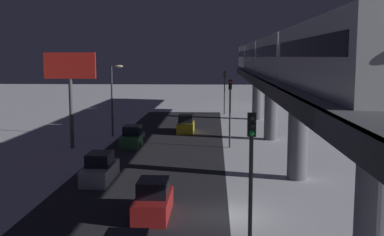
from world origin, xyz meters
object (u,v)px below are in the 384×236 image
at_px(sedan_silver, 100,169).
at_px(traffic_light_near, 251,170).
at_px(sedan_green, 132,138).
at_px(sedan_red_2, 153,201).
at_px(subway_train, 269,56).
at_px(sedan_yellow, 186,125).
at_px(traffic_light_mid, 230,103).
at_px(traffic_light_far, 225,86).
at_px(commercial_billboard, 70,75).

height_order(sedan_silver, traffic_light_near, traffic_light_near).
relative_size(sedan_green, sedan_red_2, 1.01).
height_order(subway_train, sedan_yellow, subway_train).
relative_size(sedan_green, traffic_light_mid, 0.66).
relative_size(sedan_silver, traffic_light_near, 0.71).
bearing_deg(subway_train, sedan_silver, 56.05).
distance_m(sedan_silver, traffic_light_near, 16.79).
xyz_separation_m(sedan_red_2, traffic_light_near, (-4.70, 6.65, 3.40)).
bearing_deg(sedan_green, traffic_light_far, -110.12).
distance_m(sedan_green, traffic_light_far, 27.25).
xyz_separation_m(subway_train, traffic_light_mid, (4.37, 7.96, -4.43)).
xyz_separation_m(subway_train, commercial_billboard, (19.15, 8.73, -1.80)).
bearing_deg(commercial_billboard, sedan_red_2, 118.59).
bearing_deg(traffic_light_mid, sedan_silver, 53.01).
bearing_deg(sedan_yellow, subway_train, -6.74).
height_order(sedan_silver, sedan_red_2, same).
bearing_deg(traffic_light_near, sedan_silver, -55.56).
bearing_deg(sedan_red_2, sedan_green, 103.09).
distance_m(sedan_red_2, commercial_billboard, 21.90).
bearing_deg(subway_train, traffic_light_far, -76.30).
relative_size(sedan_silver, traffic_light_far, 0.71).
relative_size(sedan_yellow, traffic_light_near, 0.67).
xyz_separation_m(sedan_green, commercial_billboard, (5.47, 1.29, 6.04)).
xyz_separation_m(sedan_green, sedan_silver, (0.00, 12.87, 0.01)).
bearing_deg(traffic_light_mid, sedan_red_2, 76.28).
bearing_deg(traffic_light_far, traffic_light_near, 90.00).
bearing_deg(sedan_yellow, traffic_light_mid, -62.52).
relative_size(traffic_light_mid, traffic_light_far, 1.00).
bearing_deg(traffic_light_far, subway_train, 103.70).
bearing_deg(subway_train, sedan_green, 28.56).
bearing_deg(commercial_billboard, traffic_light_far, -118.98).
bearing_deg(sedan_silver, subway_train, -123.95).
bearing_deg(sedan_silver, sedan_green, -90.00).
bearing_deg(traffic_light_mid, sedan_yellow, -62.52).
distance_m(traffic_light_mid, commercial_billboard, 15.03).
height_order(traffic_light_mid, commercial_billboard, commercial_billboard).
distance_m(sedan_red_2, traffic_light_far, 45.54).
bearing_deg(commercial_billboard, traffic_light_mid, -177.03).
relative_size(traffic_light_near, traffic_light_far, 1.00).
relative_size(sedan_yellow, traffic_light_mid, 0.67).
xyz_separation_m(sedan_red_2, commercial_billboard, (10.07, -18.49, 6.03)).
bearing_deg(traffic_light_near, traffic_light_mid, -90.00).
relative_size(sedan_silver, traffic_light_mid, 0.71).
bearing_deg(subway_train, sedan_yellow, -6.74).
height_order(sedan_green, sedan_red_2, same).
bearing_deg(commercial_billboard, traffic_light_near, 120.44).
height_order(sedan_green, traffic_light_mid, traffic_light_mid).
height_order(traffic_light_far, commercial_billboard, commercial_billboard).
bearing_deg(subway_train, commercial_billboard, 24.51).
relative_size(subway_train, commercial_billboard, 8.32).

